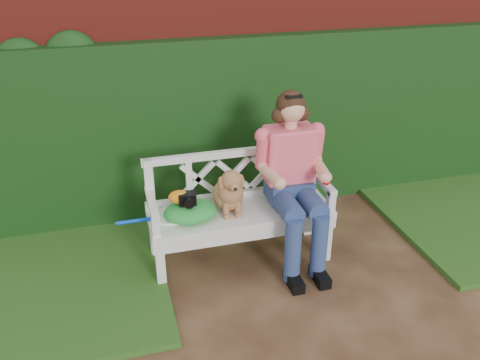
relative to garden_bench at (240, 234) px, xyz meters
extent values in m
plane|color=#351B12|center=(0.44, -0.81, -0.24)|extent=(60.00, 60.00, 0.00)
cube|color=maroon|center=(0.44, 1.09, 0.86)|extent=(10.00, 0.30, 2.20)
cube|color=#183513|center=(0.44, 0.87, 0.61)|extent=(10.00, 0.18, 1.70)
cube|color=black|center=(-0.44, -0.04, 0.43)|extent=(0.14, 0.11, 0.09)
ellipsoid|color=orange|center=(-0.50, -0.01, 0.44)|extent=(0.19, 0.15, 0.11)
camera|label=1|loc=(-0.96, -3.48, 2.34)|focal=38.00mm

